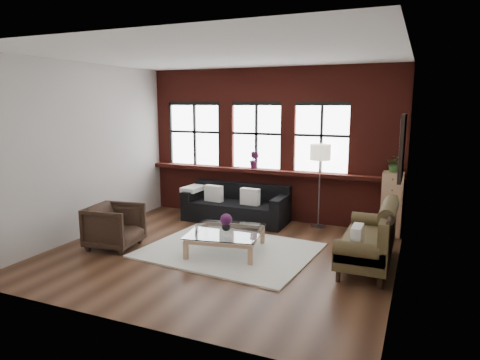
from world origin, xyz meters
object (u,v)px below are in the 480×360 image
at_px(armchair, 115,226).
at_px(drawer_chest, 392,204).
at_px(vintage_settee, 367,234).
at_px(dark_sofa, 236,203).
at_px(floor_lamp, 319,183).
at_px(coffee_table, 226,242).
at_px(vase, 226,226).

height_order(armchair, drawer_chest, drawer_chest).
bearing_deg(vintage_settee, armchair, -168.27).
bearing_deg(dark_sofa, floor_lamp, 7.86).
bearing_deg(coffee_table, floor_lamp, 62.20).
relative_size(coffee_table, drawer_chest, 0.96).
bearing_deg(drawer_chest, vase, -140.19).
bearing_deg(drawer_chest, coffee_table, -140.19).
bearing_deg(armchair, drawer_chest, -66.89).
height_order(dark_sofa, coffee_table, dark_sofa).
distance_m(dark_sofa, drawer_chest, 3.10).
bearing_deg(dark_sofa, armchair, -118.15).
xyz_separation_m(dark_sofa, vintage_settee, (2.85, -1.49, 0.10)).
height_order(vintage_settee, drawer_chest, drawer_chest).
height_order(coffee_table, vase, vase).
distance_m(coffee_table, vase, 0.27).
distance_m(dark_sofa, vintage_settee, 3.22).
xyz_separation_m(vintage_settee, armchair, (-4.11, -0.85, -0.12)).
xyz_separation_m(coffee_table, vase, (0.00, 0.00, 0.27)).
height_order(dark_sofa, armchair, dark_sofa).
height_order(vase, drawer_chest, drawer_chest).
bearing_deg(vintage_settee, dark_sofa, 152.39).
relative_size(dark_sofa, vase, 14.38).
bearing_deg(vase, armchair, -164.37).
relative_size(armchair, vase, 5.46).
distance_m(armchair, coffee_table, 1.96).
xyz_separation_m(drawer_chest, floor_lamp, (-1.38, 0.01, 0.30)).
bearing_deg(floor_lamp, dark_sofa, -172.14).
bearing_deg(vintage_settee, vase, -171.64).
height_order(coffee_table, drawer_chest, drawer_chest).
relative_size(vase, floor_lamp, 0.08).
bearing_deg(armchair, vintage_settee, -85.85).
xyz_separation_m(dark_sofa, armchair, (-1.25, -2.34, -0.02)).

